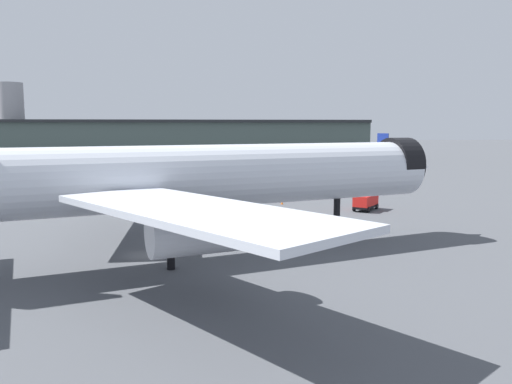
% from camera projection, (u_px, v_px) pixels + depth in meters
% --- Properties ---
extents(ground, '(900.00, 900.00, 0.00)m').
position_uv_depth(ground, '(150.00, 255.00, 51.63)').
color(ground, '#4C4F54').
extents(airliner_near_gate, '(61.00, 54.34, 18.03)m').
position_uv_depth(airliner_near_gate, '(185.00, 179.00, 49.42)').
color(airliner_near_gate, silver).
rests_on(airliner_near_gate, ground).
extents(airliner_far_taxiway, '(30.29, 33.97, 11.03)m').
position_uv_depth(airliner_far_taxiway, '(347.00, 151.00, 173.91)').
color(airliner_far_taxiway, white).
rests_on(airliner_far_taxiway, ground).
extents(terminal_building, '(194.57, 40.47, 31.51)m').
position_uv_depth(terminal_building, '(138.00, 138.00, 219.56)').
color(terminal_building, '#475651').
rests_on(terminal_building, ground).
extents(service_truck_front, '(5.31, 5.68, 3.00)m').
position_uv_depth(service_truck_front, '(366.00, 200.00, 79.54)').
color(service_truck_front, black).
rests_on(service_truck_front, ground).
extents(baggage_tug_wing, '(3.48, 2.49, 1.85)m').
position_uv_depth(baggage_tug_wing, '(210.00, 198.00, 86.65)').
color(baggage_tug_wing, black).
rests_on(baggage_tug_wing, ground).
extents(traffic_cone_near_nose, '(0.57, 0.57, 0.71)m').
position_uv_depth(traffic_cone_near_nose, '(133.00, 204.00, 84.06)').
color(traffic_cone_near_nose, '#F2600C').
rests_on(traffic_cone_near_nose, ground).
extents(traffic_cone_wingtip, '(0.44, 0.44, 0.55)m').
position_uv_depth(traffic_cone_wingtip, '(282.00, 203.00, 85.79)').
color(traffic_cone_wingtip, '#F2600C').
rests_on(traffic_cone_wingtip, ground).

